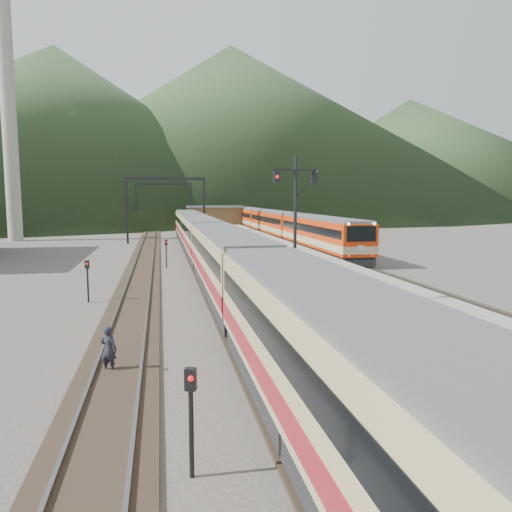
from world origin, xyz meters
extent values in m
cube|color=black|center=(0.00, 40.00, 0.06)|extent=(2.60, 200.00, 0.12)
cube|color=slate|center=(-0.72, 40.00, 0.16)|extent=(0.10, 200.00, 0.14)
cube|color=slate|center=(0.72, 40.00, 0.16)|extent=(0.10, 200.00, 0.14)
cube|color=black|center=(-5.00, 40.00, 0.06)|extent=(2.60, 200.00, 0.12)
cube|color=slate|center=(-5.72, 40.00, 0.16)|extent=(0.10, 200.00, 0.14)
cube|color=slate|center=(-4.28, 40.00, 0.16)|extent=(0.10, 200.00, 0.14)
cube|color=black|center=(11.50, 40.00, 0.06)|extent=(2.60, 200.00, 0.12)
cube|color=slate|center=(10.78, 40.00, 0.16)|extent=(0.10, 200.00, 0.14)
cube|color=slate|center=(12.22, 40.00, 0.16)|extent=(0.10, 200.00, 0.14)
cube|color=gray|center=(5.60, 38.00, 0.50)|extent=(8.00, 100.00, 1.00)
cube|color=black|center=(-7.50, 55.00, 4.00)|extent=(0.25, 0.25, 8.00)
cube|color=black|center=(1.80, 55.00, 4.00)|extent=(0.25, 0.25, 8.00)
cube|color=black|center=(-2.85, 55.00, 7.80)|extent=(9.30, 0.22, 0.35)
cube|color=black|center=(-7.50, 80.00, 4.00)|extent=(0.25, 0.25, 8.00)
cube|color=black|center=(1.80, 80.00, 4.00)|extent=(0.25, 0.25, 8.00)
cube|color=black|center=(-2.85, 80.00, 7.80)|extent=(9.30, 0.22, 0.35)
cylinder|color=#9E998E|center=(-22.00, 62.00, 15.00)|extent=(1.80, 1.80, 30.00)
cube|color=#4E3C22|center=(5.60, 78.00, 2.40)|extent=(9.00, 4.00, 2.80)
cube|color=slate|center=(5.60, 78.00, 3.95)|extent=(9.40, 4.40, 0.30)
cone|color=#28421E|center=(-40.00, 190.00, 30.00)|extent=(180.00, 180.00, 60.00)
cone|color=#28421E|center=(30.00, 230.00, 37.50)|extent=(220.00, 220.00, 75.00)
cone|color=#28421E|center=(110.00, 210.00, 25.00)|extent=(160.00, 160.00, 50.00)
cube|color=tan|center=(0.00, 1.94, 1.87)|extent=(2.68, 18.02, 3.27)
cube|color=tan|center=(0.00, 20.45, 1.87)|extent=(2.68, 18.02, 3.27)
cube|color=tan|center=(0.00, 38.97, 1.87)|extent=(2.68, 18.02, 3.27)
cube|color=tan|center=(0.00, 57.48, 1.87)|extent=(2.68, 18.02, 3.27)
cube|color=red|center=(11.50, 38.42, 1.98)|extent=(2.87, 19.27, 3.50)
cube|color=red|center=(11.50, 58.19, 1.98)|extent=(2.87, 19.27, 3.50)
cube|color=red|center=(11.50, 77.97, 1.98)|extent=(2.87, 19.27, 3.50)
cylinder|color=black|center=(2.11, 13.64, 4.17)|extent=(0.14, 0.14, 6.35)
cube|color=black|center=(2.11, 13.64, 6.75)|extent=(2.15, 0.60, 0.07)
cube|color=black|center=(1.23, 13.43, 6.45)|extent=(0.29, 0.23, 0.50)
cube|color=black|center=(2.98, 13.86, 6.45)|extent=(0.29, 0.23, 0.50)
cylinder|color=black|center=(-3.05, 2.54, 1.00)|extent=(0.10, 0.10, 2.00)
cube|color=black|center=(-3.05, 2.54, 2.05)|extent=(0.26, 0.22, 0.45)
cylinder|color=black|center=(-3.16, 32.95, 1.00)|extent=(0.10, 0.10, 2.00)
cube|color=black|center=(-3.16, 32.95, 2.05)|extent=(0.22, 0.16, 0.45)
cylinder|color=black|center=(-7.45, 20.49, 1.00)|extent=(0.10, 0.10, 2.00)
cube|color=black|center=(-7.45, 20.49, 2.05)|extent=(0.23, 0.18, 0.45)
imported|color=#20212E|center=(-5.29, 9.12, 0.76)|extent=(0.66, 0.58, 1.53)
camera|label=1|loc=(-3.56, -7.01, 5.62)|focal=35.00mm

